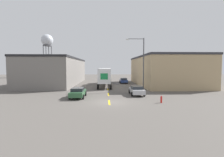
# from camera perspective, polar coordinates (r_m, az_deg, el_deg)

# --- Properties ---
(ground_plane) EXTENTS (160.00, 160.00, 0.00)m
(ground_plane) POSITION_cam_1_polar(r_m,az_deg,el_deg) (21.19, -0.93, -7.74)
(ground_plane) COLOR #56514C
(road_centerline) EXTENTS (0.20, 15.23, 0.01)m
(road_centerline) POSITION_cam_1_polar(r_m,az_deg,el_deg) (27.13, -1.18, -5.19)
(road_centerline) COLOR gold
(road_centerline) RESTS_ON ground_plane
(warehouse_left) EXTENTS (10.55, 27.11, 6.46)m
(warehouse_left) POSITION_cam_1_polar(r_m,az_deg,el_deg) (46.06, -17.34, 2.35)
(warehouse_left) COLOR slate
(warehouse_left) RESTS_ON ground_plane
(warehouse_right) EXTENTS (12.65, 23.49, 6.80)m
(warehouse_right) POSITION_cam_1_polar(r_m,az_deg,el_deg) (43.67, 16.64, 2.52)
(warehouse_right) COLOR tan
(warehouse_right) RESTS_ON ground_plane
(semi_truck) EXTENTS (3.06, 15.35, 3.92)m
(semi_truck) POSITION_cam_1_polar(r_m,az_deg,el_deg) (39.37, -2.23, 1.05)
(semi_truck) COLOR navy
(semi_truck) RESTS_ON ground_plane
(parked_car_left_near) EXTENTS (1.99, 4.60, 1.38)m
(parked_car_left_near) POSITION_cam_1_polar(r_m,az_deg,el_deg) (24.74, -11.07, -4.42)
(parked_car_left_near) COLOR #2D5B38
(parked_car_left_near) RESTS_ON ground_plane
(parked_car_right_far) EXTENTS (1.99, 4.60, 1.38)m
(parked_car_right_far) POSITION_cam_1_polar(r_m,az_deg,el_deg) (45.91, 3.80, -0.61)
(parked_car_right_far) COLOR navy
(parked_car_right_far) RESTS_ON ground_plane
(parked_car_right_near) EXTENTS (1.99, 4.60, 1.38)m
(parked_car_right_near) POSITION_cam_1_polar(r_m,az_deg,el_deg) (26.79, 8.04, -3.76)
(parked_car_right_near) COLOR #B2B2B7
(parked_car_right_near) RESTS_ON ground_plane
(water_tower) EXTENTS (4.97, 4.97, 18.16)m
(water_tower) POSITION_cam_1_polar(r_m,az_deg,el_deg) (81.09, -20.42, 11.38)
(water_tower) COLOR #47474C
(water_tower) RESTS_ON ground_plane
(street_lamp) EXTENTS (3.37, 0.32, 9.45)m
(street_lamp) POSITION_cam_1_polar(r_m,az_deg,el_deg) (32.32, 9.61, 5.93)
(street_lamp) COLOR #4C4C51
(street_lamp) RESTS_ON ground_plane
(fire_hydrant) EXTENTS (0.22, 0.22, 0.83)m
(fire_hydrant) POSITION_cam_1_polar(r_m,az_deg,el_deg) (21.56, 15.80, -6.57)
(fire_hydrant) COLOR red
(fire_hydrant) RESTS_ON ground_plane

